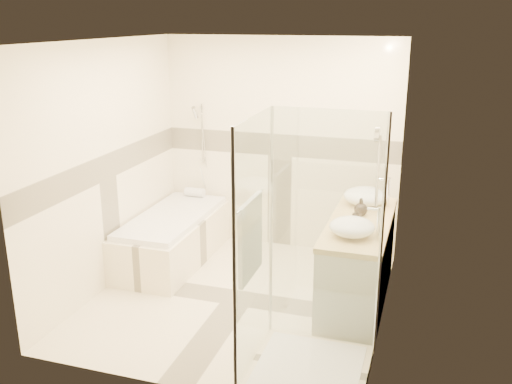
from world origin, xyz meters
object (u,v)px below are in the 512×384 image
(bathtub, at_px, (173,235))
(amenity_bottle_a, at_px, (357,216))
(shower_enclosure, at_px, (298,311))
(vessel_sink_near, at_px, (365,196))
(vessel_sink_far, at_px, (352,227))
(amenity_bottle_b, at_px, (361,207))
(vanity, at_px, (358,261))

(bathtub, xyz_separation_m, amenity_bottle_a, (2.13, -0.45, 0.62))
(shower_enclosure, distance_m, amenity_bottle_a, 1.27)
(vessel_sink_near, bearing_deg, bathtub, -176.13)
(vessel_sink_near, xyz_separation_m, vessel_sink_far, (0.00, -0.91, -0.01))
(shower_enclosure, bearing_deg, vessel_sink_near, 81.21)
(amenity_bottle_b, bearing_deg, shower_enclosure, -100.86)
(shower_enclosure, distance_m, amenity_bottle_b, 1.51)
(bathtub, relative_size, vessel_sink_far, 4.21)
(shower_enclosure, height_order, amenity_bottle_b, shower_enclosure)
(bathtub, height_order, amenity_bottle_a, amenity_bottle_a)
(vanity, xyz_separation_m, vessel_sink_near, (-0.02, 0.49, 0.51))
(bathtub, xyz_separation_m, vessel_sink_far, (2.13, -0.77, 0.62))
(vanity, height_order, amenity_bottle_a, amenity_bottle_a)
(vanity, height_order, amenity_bottle_b, amenity_bottle_b)
(vanity, bearing_deg, shower_enclosure, -102.97)
(vessel_sink_far, distance_m, amenity_bottle_b, 0.57)
(vessel_sink_far, bearing_deg, vanity, 87.26)
(vessel_sink_far, bearing_deg, bathtub, 160.19)
(shower_enclosure, height_order, vessel_sink_far, shower_enclosure)
(bathtub, xyz_separation_m, vanity, (2.15, -0.35, 0.12))
(bathtub, distance_m, amenity_bottle_b, 2.23)
(bathtub, distance_m, vessel_sink_near, 2.23)
(vessel_sink_far, bearing_deg, amenity_bottle_b, 90.00)
(bathtub, height_order, amenity_bottle_b, amenity_bottle_b)
(vessel_sink_near, height_order, amenity_bottle_a, vessel_sink_near)
(shower_enclosure, distance_m, vessel_sink_far, 0.99)
(vessel_sink_near, bearing_deg, vessel_sink_far, -90.00)
(vanity, relative_size, shower_enclosure, 0.79)
(vanity, bearing_deg, bathtub, 170.75)
(bathtub, distance_m, amenity_bottle_a, 2.26)
(vessel_sink_far, relative_size, amenity_bottle_b, 2.38)
(amenity_bottle_b, bearing_deg, vessel_sink_far, -90.00)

